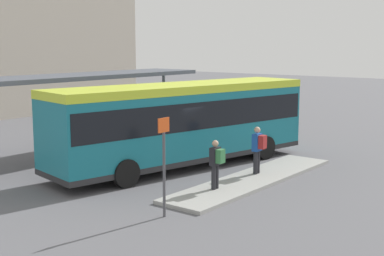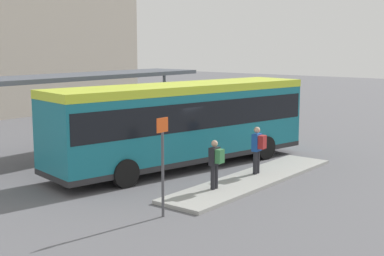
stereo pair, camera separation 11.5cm
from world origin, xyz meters
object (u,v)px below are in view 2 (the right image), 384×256
(bicycle_blue, at_px, (266,127))
(bicycle_black, at_px, (244,125))
(city_bus, at_px, (183,119))
(potted_planter_near_shelter, at_px, (130,140))
(pedestrian_waiting, at_px, (258,147))
(platform_sign, at_px, (163,162))
(bicycle_white, at_px, (256,126))
(pedestrian_companion, at_px, (216,161))

(bicycle_blue, height_order, bicycle_black, bicycle_blue)
(city_bus, relative_size, potted_planter_near_shelter, 7.97)
(pedestrian_waiting, xyz_separation_m, platform_sign, (-5.55, -0.35, 0.45))
(platform_sign, bearing_deg, bicycle_white, 22.14)
(pedestrian_waiting, height_order, potted_planter_near_shelter, pedestrian_waiting)
(potted_planter_near_shelter, bearing_deg, pedestrian_waiting, -86.56)
(pedestrian_waiting, height_order, bicycle_blue, pedestrian_waiting)
(bicycle_blue, relative_size, potted_planter_near_shelter, 1.23)
(bicycle_black, bearing_deg, platform_sign, -68.32)
(bicycle_blue, relative_size, bicycle_black, 1.09)
(pedestrian_companion, xyz_separation_m, bicycle_blue, (11.06, 4.72, -0.66))
(city_bus, xyz_separation_m, bicycle_black, (8.91, 2.96, -1.55))
(pedestrian_companion, bearing_deg, platform_sign, 93.10)
(city_bus, bearing_deg, bicycle_black, 29.56)
(city_bus, distance_m, pedestrian_companion, 4.06)
(bicycle_white, bearing_deg, pedestrian_waiting, -54.37)
(bicycle_blue, bearing_deg, bicycle_white, -23.96)
(potted_planter_near_shelter, bearing_deg, bicycle_black, -0.08)
(pedestrian_companion, bearing_deg, city_bus, -38.12)
(platform_sign, bearing_deg, city_bus, 34.38)
(city_bus, relative_size, platform_sign, 4.11)
(city_bus, height_order, bicycle_blue, city_bus)
(bicycle_blue, bearing_deg, platform_sign, 101.79)
(city_bus, xyz_separation_m, pedestrian_companion, (-2.28, -3.24, -0.86))
(bicycle_white, relative_size, platform_sign, 0.58)
(potted_planter_near_shelter, bearing_deg, city_bus, -89.81)
(pedestrian_waiting, height_order, bicycle_white, pedestrian_waiting)
(bicycle_black, bearing_deg, pedestrian_waiting, -57.33)
(pedestrian_waiting, bearing_deg, bicycle_blue, -66.35)
(pedestrian_waiting, height_order, pedestrian_companion, pedestrian_waiting)
(bicycle_white, xyz_separation_m, bicycle_black, (-0.08, 0.74, 0.00))
(bicycle_blue, distance_m, platform_sign, 14.89)
(bicycle_black, bearing_deg, city_bus, -74.73)
(pedestrian_waiting, bearing_deg, city_bus, 1.02)
(bicycle_blue, distance_m, potted_planter_near_shelter, 8.92)
(city_bus, height_order, pedestrian_companion, city_bus)
(bicycle_blue, distance_m, bicycle_white, 0.77)
(pedestrian_waiting, distance_m, platform_sign, 5.58)
(pedestrian_companion, height_order, platform_sign, platform_sign)
(city_bus, xyz_separation_m, pedestrian_waiting, (0.36, -3.20, -0.80))
(bicycle_blue, relative_size, platform_sign, 0.64)
(pedestrian_companion, relative_size, potted_planter_near_shelter, 1.11)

